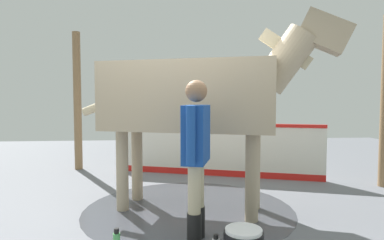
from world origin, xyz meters
The scene contains 6 objects.
ground_plane centered at (0.00, 0.00, -0.01)m, with size 16.00×16.00×0.02m, color slate.
wet_patch centered at (0.34, 0.26, 0.00)m, with size 2.80×2.80×0.00m, color #42444C.
barrier_wall centered at (1.00, 2.18, 0.47)m, with size 3.84×1.39×1.02m.
roof_post_far centered at (-1.79, 3.03, 1.44)m, with size 0.16×0.16×2.87m, color olive.
horse centered at (0.44, 0.22, 1.51)m, with size 3.42×1.56×2.54m.
handler centered at (0.33, -0.75, 0.96)m, with size 0.35×0.65×1.67m.
Camera 1 is at (-0.01, -4.08, 1.47)m, focal length 30.89 mm.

